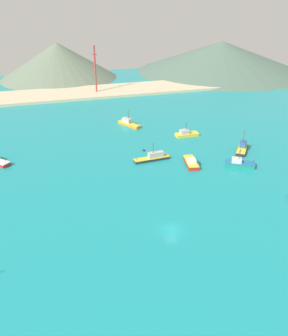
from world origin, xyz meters
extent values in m
cube|color=teal|center=(0.00, 30.00, -0.25)|extent=(260.00, 280.00, 0.50)
cylinder|color=#4C3823|center=(-34.35, 41.88, 1.62)|extent=(0.48, 0.49, 1.30)
cube|color=red|center=(16.50, 27.80, 0.52)|extent=(4.39, 8.71, 1.04)
cube|color=gold|center=(16.50, 27.80, 1.14)|extent=(4.47, 8.89, 0.20)
cube|color=silver|center=(16.30, 26.78, 1.75)|extent=(2.56, 2.74, 1.02)
cube|color=#232328|center=(35.69, 32.13, 0.47)|extent=(7.62, 8.86, 0.95)
cube|color=gold|center=(35.69, 32.13, 1.05)|extent=(7.77, 9.03, 0.20)
cube|color=#28568C|center=(36.39, 33.04, 1.92)|extent=(3.45, 3.68, 1.56)
cylinder|color=#4C3823|center=(33.18, 28.85, 1.61)|extent=(0.44, 0.52, 1.28)
cylinder|color=#4C3823|center=(36.00, 32.54, 4.61)|extent=(0.16, 0.16, 3.81)
cube|color=gold|center=(24.37, 49.18, 0.40)|extent=(7.86, 3.18, 0.80)
cube|color=gold|center=(24.37, 49.18, 0.90)|extent=(8.02, 3.24, 0.20)
cube|color=#B2ADA3|center=(23.39, 49.19, 1.65)|extent=(2.89, 2.37, 1.31)
cylinder|color=#4C3823|center=(23.96, 49.19, 3.57)|extent=(0.17, 0.17, 2.52)
cube|color=#198466|center=(29.40, 22.74, 0.52)|extent=(8.49, 6.73, 1.03)
cube|color=#1E669E|center=(29.40, 22.74, 1.13)|extent=(8.66, 6.86, 0.20)
cube|color=beige|center=(28.54, 23.24, 1.79)|extent=(3.56, 3.42, 1.12)
cylinder|color=#4C3823|center=(32.51, 20.94, 1.75)|extent=(0.58, 0.41, 1.40)
cylinder|color=#4C3823|center=(29.01, 22.96, 3.79)|extent=(0.16, 0.16, 2.88)
cube|color=#232328|center=(6.62, 33.86, 0.36)|extent=(10.74, 2.97, 0.71)
cube|color=gold|center=(6.62, 33.86, 0.81)|extent=(10.95, 3.02, 0.20)
cube|color=#B2ADA3|center=(7.94, 33.96, 1.67)|extent=(4.70, 1.97, 1.52)
cylinder|color=#4C3823|center=(1.86, 33.50, 1.21)|extent=(0.46, 0.15, 0.98)
cylinder|color=#4C3823|center=(7.02, 33.89, 3.93)|extent=(0.17, 0.17, 3.00)
cube|color=orange|center=(8.04, 64.98, 0.42)|extent=(6.87, 9.66, 0.85)
cube|color=gold|center=(8.04, 64.98, 0.95)|extent=(7.01, 9.85, 0.20)
cube|color=#B2ADA3|center=(7.44, 66.04, 1.84)|extent=(3.35, 4.08, 1.58)
cylinder|color=#4C3823|center=(10.22, 61.16, 1.44)|extent=(0.36, 0.51, 1.16)
cylinder|color=#4C3823|center=(7.80, 65.40, 4.19)|extent=(0.15, 0.15, 3.12)
sphere|color=#232328|center=(6.39, 41.12, 0.14)|extent=(0.83, 0.83, 0.83)
cube|color=#C6B793|center=(0.00, 115.62, 0.60)|extent=(247.00, 23.85, 1.20)
cone|color=#60705B|center=(-9.40, 155.93, 9.74)|extent=(65.52, 65.52, 19.48)
cone|color=#4C6656|center=(87.68, 146.05, 8.93)|extent=(101.88, 101.88, 17.87)
cylinder|color=#B7332D|center=(4.58, 113.80, 11.29)|extent=(0.75, 0.75, 22.58)
cylinder|color=#B7332D|center=(4.58, 113.80, 18.52)|extent=(2.26, 0.37, 0.37)
cylinder|color=#B7332D|center=(4.58, 113.80, 14.00)|extent=(0.37, 1.81, 0.37)
camera|label=1|loc=(-23.35, -56.92, 44.78)|focal=38.27mm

